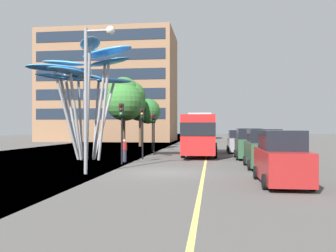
{
  "coord_description": "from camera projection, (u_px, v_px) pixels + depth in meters",
  "views": [
    {
      "loc": [
        2.51,
        -18.4,
        2.36
      ],
      "look_at": [
        -0.91,
        8.93,
        2.5
      ],
      "focal_mm": 37.39,
      "sensor_mm": 36.0,
      "label": 1
    }
  ],
  "objects": [
    {
      "name": "traffic_light_kerb_near",
      "position": [
        122.0,
        120.0,
        22.46
      ],
      "size": [
        0.28,
        0.42,
        3.92
      ],
      "color": "black",
      "rests_on": "ground"
    },
    {
      "name": "red_bus",
      "position": [
        201.0,
        133.0,
        29.83
      ],
      "size": [
        2.86,
        9.93,
        3.58
      ],
      "color": "red",
      "rests_on": "ground"
    },
    {
      "name": "backdrop_building",
      "position": [
        110.0,
        88.0,
        63.58
      ],
      "size": [
        23.4,
        12.42,
        19.35
      ],
      "color": "#936B4C",
      "rests_on": "ground"
    },
    {
      "name": "tree_pavement_near",
      "position": [
        126.0,
        98.0,
        36.74
      ],
      "size": [
        4.0,
        4.65,
        7.72
      ],
      "color": "brown",
      "rests_on": "ground"
    },
    {
      "name": "car_parked_far",
      "position": [
        249.0,
        145.0,
        26.47
      ],
      "size": [
        2.04,
        4.05,
        2.31
      ],
      "color": "#2D5138",
      "rests_on": "ground"
    },
    {
      "name": "car_side_street",
      "position": [
        238.0,
        142.0,
        33.09
      ],
      "size": [
        2.0,
        4.33,
        2.14
      ],
      "color": "gray",
      "rests_on": "ground"
    },
    {
      "name": "ground",
      "position": [
        151.0,
        173.0,
        18.64
      ],
      "size": [
        120.0,
        240.0,
        0.1
      ],
      "color": "#54514F"
    },
    {
      "name": "pedestrian",
      "position": [
        125.0,
        151.0,
        24.11
      ],
      "size": [
        0.34,
        0.34,
        1.57
      ],
      "color": "#2D3342",
      "rests_on": "ground"
    },
    {
      "name": "car_parked_mid",
      "position": [
        264.0,
        150.0,
        20.54
      ],
      "size": [
        2.09,
        4.22,
        2.28
      ],
      "color": "#2D5138",
      "rests_on": "ground"
    },
    {
      "name": "street_lamp",
      "position": [
        93.0,
        80.0,
        17.78
      ],
      "size": [
        1.61,
        0.44,
        7.52
      ],
      "color": "gray",
      "rests_on": "ground"
    },
    {
      "name": "traffic_light_kerb_far",
      "position": [
        142.0,
        123.0,
        26.2
      ],
      "size": [
        0.28,
        0.42,
        3.8
      ],
      "color": "black",
      "rests_on": "ground"
    },
    {
      "name": "car_parked_near",
      "position": [
        281.0,
        159.0,
        14.56
      ],
      "size": [
        1.92,
        4.41,
        2.25
      ],
      "color": "maroon",
      "rests_on": "ground"
    },
    {
      "name": "traffic_light_opposite",
      "position": [
        152.0,
        124.0,
        34.41
      ],
      "size": [
        0.28,
        0.42,
        3.73
      ],
      "color": "black",
      "rests_on": "ground"
    },
    {
      "name": "tree_pavement_far",
      "position": [
        139.0,
        108.0,
        44.75
      ],
      "size": [
        4.8,
        5.44,
        6.94
      ],
      "color": "brown",
      "rests_on": "ground"
    },
    {
      "name": "leaf_sculpture",
      "position": [
        85.0,
        75.0,
        26.15
      ],
      "size": [
        7.86,
        8.24,
        8.38
      ],
      "color": "#9EA0A5",
      "rests_on": "ground"
    },
    {
      "name": "traffic_light_island_mid",
      "position": [
        154.0,
        125.0,
        30.97
      ],
      "size": [
        0.28,
        0.42,
        3.6
      ],
      "color": "black",
      "rests_on": "ground"
    }
  ]
}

